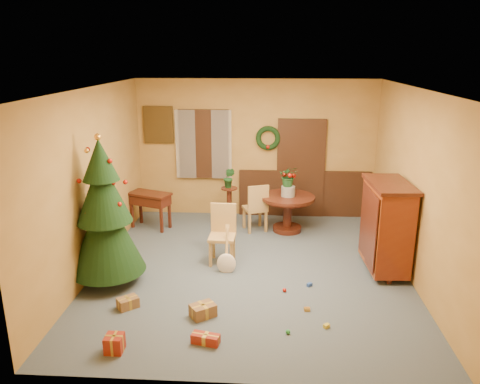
# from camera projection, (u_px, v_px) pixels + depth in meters

# --- Properties ---
(room_envelope) EXTENTS (5.50, 5.50, 5.50)m
(room_envelope) POSITION_uv_depth(u_px,v_px,m) (265.00, 165.00, 9.90)
(room_envelope) COLOR #384152
(room_envelope) RESTS_ON ground
(dining_table) EXTENTS (1.05, 1.05, 0.72)m
(dining_table) POSITION_uv_depth(u_px,v_px,m) (288.00, 207.00, 9.17)
(dining_table) COLOR black
(dining_table) RESTS_ON floor
(urn) EXTENTS (0.27, 0.27, 0.20)m
(urn) POSITION_uv_depth(u_px,v_px,m) (288.00, 191.00, 9.07)
(urn) COLOR slate
(urn) RESTS_ON dining_table
(centerpiece_plant) EXTENTS (0.36, 0.31, 0.40)m
(centerpiece_plant) POSITION_uv_depth(u_px,v_px,m) (289.00, 176.00, 8.99)
(centerpiece_plant) COLOR #1E4C23
(centerpiece_plant) RESTS_ON urn
(chair_near) EXTENTS (0.45, 0.45, 0.99)m
(chair_near) POSITION_uv_depth(u_px,v_px,m) (223.00, 231.00, 7.82)
(chair_near) COLOR #A98043
(chair_near) RESTS_ON floor
(chair_far) EXTENTS (0.54, 0.54, 0.97)m
(chair_far) POSITION_uv_depth(u_px,v_px,m) (256.00, 206.00, 9.13)
(chair_far) COLOR #A98043
(chair_far) RESTS_ON floor
(guitar) EXTENTS (0.39, 0.52, 0.71)m
(guitar) POSITION_uv_depth(u_px,v_px,m) (226.00, 251.00, 7.46)
(guitar) COLOR white
(guitar) RESTS_ON floor
(plant_stand) EXTENTS (0.32, 0.32, 0.83)m
(plant_stand) POSITION_uv_depth(u_px,v_px,m) (229.00, 203.00, 9.36)
(plant_stand) COLOR black
(plant_stand) RESTS_ON floor
(stand_plant) EXTENTS (0.27, 0.24, 0.41)m
(stand_plant) POSITION_uv_depth(u_px,v_px,m) (229.00, 178.00, 9.22)
(stand_plant) COLOR #19471E
(stand_plant) RESTS_ON plant_stand
(christmas_tree) EXTENTS (1.12, 1.12, 2.31)m
(christmas_tree) POSITION_uv_depth(u_px,v_px,m) (105.00, 215.00, 6.92)
(christmas_tree) COLOR #382111
(christmas_tree) RESTS_ON floor
(writing_desk) EXTENTS (0.92, 0.68, 0.73)m
(writing_desk) POSITION_uv_depth(u_px,v_px,m) (150.00, 202.00, 9.32)
(writing_desk) COLOR black
(writing_desk) RESTS_ON floor
(sideboard) EXTENTS (0.67, 1.18, 1.48)m
(sideboard) POSITION_uv_depth(u_px,v_px,m) (386.00, 224.00, 7.40)
(sideboard) COLOR #511309
(sideboard) RESTS_ON floor
(gift_a) EXTENTS (0.39, 0.37, 0.17)m
(gift_a) POSITION_uv_depth(u_px,v_px,m) (203.00, 310.00, 6.28)
(gift_a) COLOR brown
(gift_a) RESTS_ON floor
(gift_b) EXTENTS (0.21, 0.21, 0.21)m
(gift_b) POSITION_uv_depth(u_px,v_px,m) (114.00, 343.00, 5.53)
(gift_b) COLOR maroon
(gift_b) RESTS_ON floor
(gift_c) EXTENTS (0.33, 0.32, 0.15)m
(gift_c) POSITION_uv_depth(u_px,v_px,m) (128.00, 303.00, 6.49)
(gift_c) COLOR brown
(gift_c) RESTS_ON floor
(gift_d) EXTENTS (0.36, 0.22, 0.12)m
(gift_d) POSITION_uv_depth(u_px,v_px,m) (206.00, 339.00, 5.69)
(gift_d) COLOR maroon
(gift_d) RESTS_ON floor
(toy_a) EXTENTS (0.09, 0.09, 0.05)m
(toy_a) POSITION_uv_depth(u_px,v_px,m) (309.00, 285.00, 7.09)
(toy_a) COLOR #23459B
(toy_a) RESTS_ON floor
(toy_b) EXTENTS (0.06, 0.06, 0.06)m
(toy_b) POSITION_uv_depth(u_px,v_px,m) (288.00, 332.00, 5.89)
(toy_b) COLOR #248637
(toy_b) RESTS_ON floor
(toy_c) EXTENTS (0.09, 0.09, 0.05)m
(toy_c) POSITION_uv_depth(u_px,v_px,m) (326.00, 326.00, 6.03)
(toy_c) COLOR gold
(toy_c) RESTS_ON floor
(toy_d) EXTENTS (0.06, 0.06, 0.06)m
(toy_d) POSITION_uv_depth(u_px,v_px,m) (285.00, 290.00, 6.92)
(toy_d) COLOR #AE170B
(toy_d) RESTS_ON floor
(toy_e) EXTENTS (0.09, 0.06, 0.05)m
(toy_e) POSITION_uv_depth(u_px,v_px,m) (307.00, 309.00, 6.42)
(toy_e) COLOR gold
(toy_e) RESTS_ON floor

